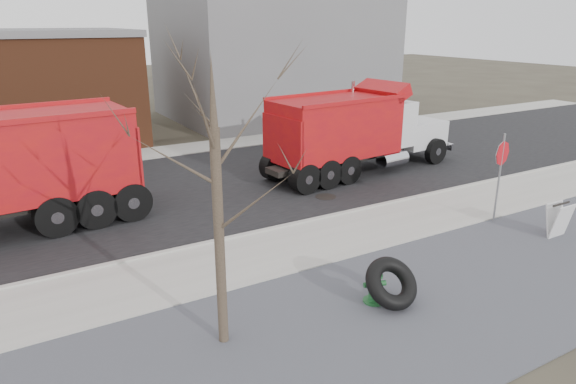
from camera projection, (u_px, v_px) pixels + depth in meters
ground at (299, 252)px, 13.13m from camera, size 120.00×120.00×0.00m
gravel_verge at (390, 316)px, 10.26m from camera, size 60.00×5.00×0.03m
sidewalk at (294, 247)px, 13.33m from camera, size 60.00×2.50×0.06m
curb at (270, 230)px, 14.39m from camera, size 60.00×0.15×0.11m
road at (207, 186)px, 18.30m from camera, size 60.00×9.40×0.02m
far_sidewalk at (160, 152)px, 22.96m from camera, size 60.00×2.00×0.06m
building_grey at (272, 49)px, 30.91m from camera, size 12.00×10.00×8.00m
bare_tree at (216, 170)px, 8.43m from camera, size 3.20×3.20×5.20m
fire_hydrant at (375, 286)px, 10.64m from camera, size 0.49×0.48×0.87m
truck_tire at (391, 283)px, 10.52m from camera, size 1.16×1.06×1.03m
stop_sign at (501, 163)px, 14.52m from camera, size 0.71×0.17×2.64m
sandwich_board at (558, 220)px, 13.85m from camera, size 0.69×0.44×0.96m
dump_truck_red_a at (356, 129)px, 19.47m from camera, size 8.41×3.02×3.37m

